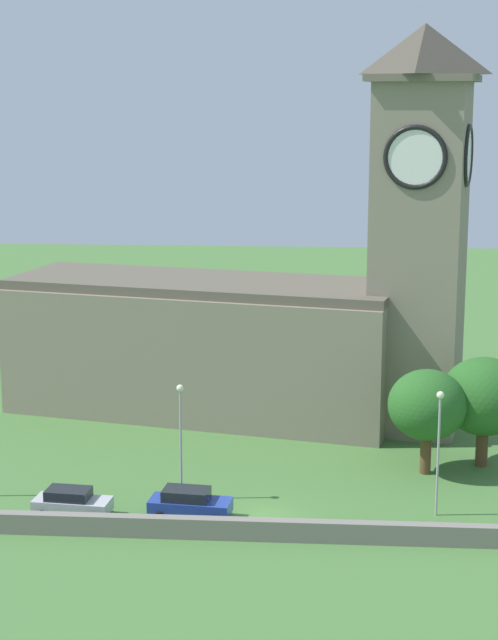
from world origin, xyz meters
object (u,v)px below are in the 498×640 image
Objects in this scene: streetlamp_central at (439,434)px; tree_riverside_east at (484,397)px; church at (258,317)px; car_silver at (71,502)px; car_blue at (189,503)px; tree_churchyard at (427,405)px; streetlamp_west_mid at (181,423)px.

streetlamp_central is 9.73m from tree_riverside_east.
car_silver is (-9.58, -21.10, -6.91)m from church.
car_blue is (-2.65, -20.91, -6.85)m from church.
church is 4.87× the size of tree_riverside_east.
tree_riverside_east is (3.86, 1.76, 0.15)m from tree_churchyard.
car_blue is 4.99m from streetlamp_west_mid.
car_silver is at bearing -152.40° from streetlamp_west_mid.
church is 17.28m from tree_churchyard.
church is 4.97× the size of streetlamp_west_mid.
tree_churchyard is 0.94× the size of tree_riverside_east.
church is 22.17m from car_blue.
streetlamp_central is 1.02× the size of tree_riverside_east.
streetlamp_central is at bearing -5.62° from streetlamp_west_mid.
church is at bearing 65.58° from car_silver.
church is 5.17× the size of tree_churchyard.
tree_riverside_east reaches higher than streetlamp_west_mid.
church is at bearing 82.78° from car_blue.
tree_riverside_east is at bearing 21.21° from streetlamp_west_mid.
tree_churchyard is (-0.01, 7.17, -0.37)m from streetlamp_central.
church reaches higher than streetlamp_central.
tree_churchyard is 4.25m from tree_riverside_east.
church is 19.06m from tree_riverside_east.
car_blue is at bearing -150.32° from tree_riverside_east.
church is 24.18m from car_silver.
streetlamp_central is at bearing 5.88° from car_blue.
car_silver is at bearing -157.19° from tree_riverside_east.
church reaches higher than streetlamp_west_mid.
church reaches higher than car_silver.
church is at bearing 121.20° from streetlamp_central.
car_blue is 21.38m from tree_riverside_east.
car_silver is at bearing -157.51° from tree_churchyard.
car_blue is at bearing -149.02° from tree_churchyard.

